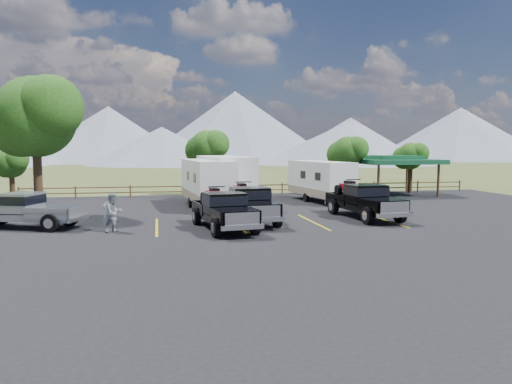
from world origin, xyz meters
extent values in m
plane|color=#445323|center=(0.00, 0.00, 0.00)|extent=(320.00, 320.00, 0.00)
cube|color=black|center=(0.00, 3.00, 0.02)|extent=(44.00, 34.00, 0.04)
cube|color=gold|center=(-6.00, 4.00, 0.04)|extent=(0.12, 5.50, 0.01)
cube|color=gold|center=(-2.00, 4.00, 0.04)|extent=(0.12, 5.50, 0.01)
cube|color=gold|center=(2.00, 4.00, 0.04)|extent=(0.12, 5.50, 0.01)
cube|color=gold|center=(6.00, 4.00, 0.04)|extent=(0.12, 5.50, 0.01)
cylinder|color=#2F2112|center=(-12.50, 9.00, 2.24)|extent=(0.48, 0.48, 4.48)
sphere|color=#1C4411|center=(-12.50, 9.00, 5.60)|extent=(4.48, 4.48, 4.48)
sphere|color=#1C4411|center=(-11.54, 8.20, 6.08)|extent=(3.52, 3.52, 3.52)
sphere|color=#1C4411|center=(-13.40, 9.70, 5.28)|extent=(3.84, 3.84, 3.84)
cylinder|color=#2F2112|center=(9.00, 17.00, 1.40)|extent=(0.39, 0.39, 2.80)
sphere|color=#1C4411|center=(9.00, 17.00, 3.50)|extent=(2.52, 2.52, 2.52)
sphere|color=#1C4411|center=(9.54, 16.55, 3.77)|extent=(1.98, 1.98, 1.98)
sphere|color=#1C4411|center=(8.50, 17.40, 3.32)|extent=(2.16, 2.16, 2.16)
cylinder|color=#2F2112|center=(15.00, 18.00, 1.26)|extent=(0.38, 0.38, 2.52)
sphere|color=#1C4411|center=(15.00, 18.00, 3.15)|extent=(2.24, 2.24, 2.24)
sphere|color=#1C4411|center=(15.48, 17.60, 3.39)|extent=(1.76, 1.76, 1.76)
sphere|color=#1C4411|center=(14.55, 18.35, 2.99)|extent=(1.92, 1.92, 1.92)
cylinder|color=#2F2112|center=(-2.00, 19.00, 1.54)|extent=(0.41, 0.41, 3.08)
sphere|color=#1C4411|center=(-2.00, 19.00, 3.85)|extent=(2.80, 2.80, 2.80)
sphere|color=#1C4411|center=(-1.40, 18.50, 4.15)|extent=(2.20, 2.20, 2.20)
sphere|color=#1C4411|center=(-2.56, 19.44, 3.65)|extent=(2.40, 2.40, 2.40)
cylinder|color=#2F2112|center=(-16.00, 17.00, 1.12)|extent=(0.36, 0.36, 2.24)
sphere|color=#1C4411|center=(-16.00, 17.00, 2.80)|extent=(2.10, 2.10, 2.10)
sphere|color=#1C4411|center=(-15.55, 16.62, 3.02)|extent=(1.65, 1.65, 1.65)
sphere|color=#1C4411|center=(-16.42, 17.33, 2.65)|extent=(1.80, 1.80, 1.80)
cylinder|color=brown|center=(-16.00, 18.50, 0.50)|extent=(0.12, 0.12, 1.00)
cylinder|color=brown|center=(-12.00, 18.50, 0.50)|extent=(0.12, 0.12, 1.00)
cylinder|color=brown|center=(-8.00, 18.50, 0.50)|extent=(0.12, 0.12, 1.00)
cylinder|color=brown|center=(-4.00, 18.50, 0.50)|extent=(0.12, 0.12, 1.00)
cylinder|color=brown|center=(0.00, 18.50, 0.50)|extent=(0.12, 0.12, 1.00)
cylinder|color=brown|center=(4.00, 18.50, 0.50)|extent=(0.12, 0.12, 1.00)
cylinder|color=brown|center=(8.00, 18.50, 0.50)|extent=(0.12, 0.12, 1.00)
cylinder|color=brown|center=(12.00, 18.50, 0.50)|extent=(0.12, 0.12, 1.00)
cylinder|color=brown|center=(16.00, 18.50, 0.50)|extent=(0.12, 0.12, 1.00)
cylinder|color=brown|center=(20.00, 18.50, 0.50)|extent=(0.12, 0.12, 1.00)
cube|color=brown|center=(2.00, 18.50, 0.45)|extent=(36.00, 0.06, 0.08)
cube|color=brown|center=(2.00, 18.50, 0.85)|extent=(36.00, 0.06, 0.08)
cylinder|color=brown|center=(10.50, 14.50, 1.30)|extent=(0.20, 0.20, 2.60)
cylinder|color=brown|center=(10.50, 19.50, 1.30)|extent=(0.20, 0.20, 2.60)
cylinder|color=brown|center=(15.50, 14.50, 1.30)|extent=(0.20, 0.20, 2.60)
cylinder|color=brown|center=(15.50, 19.50, 1.30)|extent=(0.20, 0.20, 2.60)
cube|color=#175231|center=(13.00, 17.00, 2.75)|extent=(6.20, 6.20, 0.35)
cube|color=#175231|center=(13.00, 17.00, 3.05)|extent=(3.50, 3.50, 0.35)
cone|color=slate|center=(-18.00, 112.00, 7.00)|extent=(44.00, 44.00, 14.00)
cone|color=slate|center=(14.00, 108.00, 9.00)|extent=(52.00, 52.00, 18.00)
cone|color=slate|center=(48.00, 114.00, 6.00)|extent=(40.00, 40.00, 12.00)
cone|color=slate|center=(80.00, 110.00, 7.50)|extent=(50.00, 50.00, 15.00)
cone|color=slate|center=(-5.00, 87.00, 4.00)|extent=(32.00, 32.00, 8.00)
cone|color=slate|center=(35.00, 84.00, 4.50)|extent=(40.00, 40.00, 9.00)
cube|color=black|center=(-2.86, 2.63, 0.64)|extent=(2.54, 5.65, 0.34)
cube|color=black|center=(-2.59, 0.82, 1.00)|extent=(2.07, 1.97, 0.48)
cube|color=black|center=(-2.84, 2.52, 1.33)|extent=(2.00, 1.74, 0.96)
cube|color=black|center=(-2.84, 2.52, 1.47)|extent=(2.04, 1.80, 0.43)
cube|color=black|center=(-3.11, 4.33, 0.90)|extent=(2.15, 2.54, 0.53)
cube|color=silver|center=(-2.44, -0.15, 0.95)|extent=(1.52, 0.30, 0.53)
cube|color=silver|center=(-2.43, -0.21, 0.58)|extent=(1.88, 0.45, 0.21)
cube|color=silver|center=(-3.28, 5.47, 0.58)|extent=(1.88, 0.43, 0.21)
cylinder|color=black|center=(-3.47, 0.63, 0.47)|extent=(0.41, 0.89, 0.86)
cylinder|color=black|center=(-1.69, 0.89, 0.47)|extent=(0.41, 0.89, 0.86)
cylinder|color=black|center=(-4.02, 4.37, 0.47)|extent=(0.41, 0.89, 0.86)
cylinder|color=black|center=(-2.25, 4.63, 0.47)|extent=(0.41, 0.89, 0.86)
cube|color=maroon|center=(-3.11, 4.33, 1.55)|extent=(0.84, 1.33, 0.33)
cube|color=black|center=(-3.11, 4.33, 1.79)|extent=(0.48, 0.77, 0.17)
cube|color=maroon|center=(-3.03, 3.81, 1.65)|extent=(0.81, 0.44, 0.21)
cylinder|color=black|center=(-3.05, 3.91, 1.98)|extent=(0.86, 0.18, 0.06)
cylinder|color=black|center=(-3.46, 3.75, 1.36)|extent=(0.32, 0.57, 0.54)
cylinder|color=black|center=(-2.61, 3.87, 1.36)|extent=(0.32, 0.57, 0.54)
cylinder|color=black|center=(-3.61, 4.79, 1.36)|extent=(0.32, 0.57, 0.54)
cylinder|color=black|center=(-2.76, 4.91, 1.36)|extent=(0.32, 0.57, 0.54)
cube|color=black|center=(-1.27, 4.60, 0.66)|extent=(2.12, 5.73, 0.36)
cube|color=black|center=(-1.17, 2.71, 1.03)|extent=(1.99, 1.88, 0.49)
cube|color=black|center=(-1.26, 4.48, 1.37)|extent=(1.94, 1.64, 0.99)
cube|color=black|center=(-1.26, 4.48, 1.52)|extent=(1.98, 1.70, 0.44)
cube|color=black|center=(-1.37, 6.38, 0.93)|extent=(2.02, 2.47, 0.54)
cube|color=silver|center=(-1.11, 1.70, 0.98)|extent=(1.58, 0.16, 0.54)
cube|color=silver|center=(-1.11, 1.64, 0.60)|extent=(1.94, 0.28, 0.22)
cube|color=silver|center=(-1.43, 7.57, 0.60)|extent=(1.94, 0.26, 0.22)
cylinder|color=black|center=(-2.09, 2.60, 0.48)|extent=(0.34, 0.90, 0.89)
cylinder|color=black|center=(-0.24, 2.70, 0.48)|extent=(0.34, 0.90, 0.89)
cylinder|color=black|center=(-2.30, 6.51, 0.48)|extent=(0.34, 0.90, 0.89)
cylinder|color=black|center=(-0.45, 6.61, 0.48)|extent=(0.34, 0.90, 0.89)
cube|color=maroon|center=(-1.37, 6.38, 1.60)|extent=(0.76, 1.32, 0.35)
cube|color=black|center=(-1.37, 6.38, 1.85)|extent=(0.44, 0.76, 0.18)
cube|color=maroon|center=(-1.34, 5.84, 1.70)|extent=(0.81, 0.39, 0.22)
cylinder|color=black|center=(-1.34, 5.94, 2.05)|extent=(0.89, 0.11, 0.06)
cylinder|color=black|center=(-1.78, 5.81, 1.40)|extent=(0.29, 0.57, 0.55)
cylinder|color=black|center=(-0.89, 5.86, 1.40)|extent=(0.29, 0.57, 0.55)
cylinder|color=black|center=(-1.84, 6.90, 1.40)|extent=(0.29, 0.57, 0.55)
cylinder|color=black|center=(-0.95, 6.95, 1.40)|extent=(0.29, 0.57, 0.55)
cube|color=black|center=(5.22, 4.81, 0.67)|extent=(2.40, 5.88, 0.36)
cube|color=black|center=(5.41, 2.89, 1.04)|extent=(2.10, 1.99, 0.50)
cube|color=black|center=(5.23, 4.69, 1.40)|extent=(2.03, 1.74, 1.00)
cube|color=black|center=(5.23, 4.69, 1.55)|extent=(2.08, 1.81, 0.45)
cube|color=black|center=(5.04, 6.61, 0.95)|extent=(2.16, 2.59, 0.55)
cube|color=silver|center=(5.51, 1.87, 0.99)|extent=(1.61, 0.24, 0.55)
cube|color=silver|center=(5.51, 1.81, 0.61)|extent=(1.98, 0.37, 0.22)
cube|color=silver|center=(4.92, 7.81, 0.61)|extent=(1.97, 0.35, 0.22)
cylinder|color=black|center=(4.47, 2.74, 0.49)|extent=(0.39, 0.93, 0.90)
cylinder|color=black|center=(6.35, 2.93, 0.49)|extent=(0.39, 0.93, 0.90)
cylinder|color=black|center=(4.08, 6.70, 0.49)|extent=(0.39, 0.93, 0.90)
cylinder|color=black|center=(5.96, 6.88, 0.49)|extent=(0.39, 0.93, 0.90)
cube|color=maroon|center=(5.04, 6.61, 1.63)|extent=(0.83, 1.37, 0.35)
cube|color=black|center=(5.04, 6.61, 1.88)|extent=(0.47, 0.79, 0.18)
cube|color=maroon|center=(5.09, 6.06, 1.73)|extent=(0.83, 0.43, 0.22)
cylinder|color=black|center=(5.08, 6.16, 2.08)|extent=(0.91, 0.15, 0.06)
cylinder|color=black|center=(4.64, 6.02, 1.43)|extent=(0.32, 0.59, 0.56)
cylinder|color=black|center=(5.54, 6.10, 1.43)|extent=(0.32, 0.59, 0.56)
cylinder|color=black|center=(4.54, 7.11, 1.43)|extent=(0.32, 0.59, 0.56)
cylinder|color=black|center=(5.43, 7.20, 1.43)|extent=(0.32, 0.59, 0.56)
cube|color=white|center=(-2.79, 11.20, 1.83)|extent=(2.96, 7.26, 2.54)
cube|color=gray|center=(-2.79, 11.20, 0.84)|extent=(2.98, 7.30, 0.57)
cube|color=black|center=(-3.75, 9.33, 2.08)|extent=(0.10, 0.85, 0.57)
cube|color=black|center=(-1.48, 9.56, 2.08)|extent=(0.10, 0.85, 0.57)
cylinder|color=black|center=(-3.88, 11.37, 0.37)|extent=(0.30, 0.68, 0.66)
cylinder|color=black|center=(-1.76, 11.59, 0.37)|extent=(0.30, 0.68, 0.66)
cube|color=black|center=(-2.35, 6.84, 0.51)|extent=(0.28, 1.70, 0.09)
cube|color=white|center=(-1.49, 12.54, 1.94)|extent=(3.21, 7.74, 2.71)
cube|color=gray|center=(-1.49, 12.54, 0.89)|extent=(3.24, 7.78, 0.60)
cube|color=black|center=(-2.49, 10.54, 2.22)|extent=(0.12, 0.90, 0.60)
cube|color=black|center=(-0.08, 10.80, 2.22)|extent=(0.12, 0.90, 0.60)
cylinder|color=black|center=(-2.65, 12.71, 0.39)|extent=(0.33, 0.72, 0.70)
cylinder|color=black|center=(-0.40, 12.96, 0.39)|extent=(0.33, 0.72, 0.70)
cube|color=black|center=(-0.98, 7.90, 0.54)|extent=(0.32, 1.81, 0.10)
cube|color=white|center=(5.43, 13.08, 1.72)|extent=(3.10, 6.86, 2.38)
cube|color=gray|center=(5.43, 13.08, 0.79)|extent=(3.12, 6.89, 0.53)
cube|color=black|center=(4.63, 11.29, 1.95)|extent=(0.14, 0.79, 0.53)
cube|color=black|center=(6.74, 11.61, 1.95)|extent=(0.14, 0.79, 0.53)
cylinder|color=black|center=(4.41, 13.19, 0.35)|extent=(0.31, 0.64, 0.62)
cylinder|color=black|center=(6.38, 13.50, 0.35)|extent=(0.31, 0.64, 0.62)
cube|color=black|center=(6.06, 9.03, 0.48)|extent=(0.35, 1.58, 0.09)
cube|color=gray|center=(-12.26, 4.88, 0.63)|extent=(5.56, 3.41, 0.33)
cube|color=gray|center=(-12.37, 4.92, 1.29)|extent=(1.96, 2.13, 0.93)
cube|color=black|center=(-12.37, 4.92, 1.43)|extent=(2.02, 2.19, 0.42)
cube|color=gray|center=(-10.69, 4.31, 0.88)|extent=(2.70, 2.43, 0.51)
cube|color=silver|center=(-9.64, 3.93, 0.57)|extent=(0.76, 1.76, 0.20)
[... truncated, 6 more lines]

